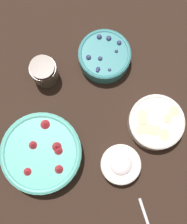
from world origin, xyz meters
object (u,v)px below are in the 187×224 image
object	(u,v)px
bowl_blueberries	(104,56)
bowl_bananas	(156,122)
bowl_strawberries	(42,153)
bowl_cream	(121,165)
jar_chocolate	(44,72)

from	to	relation	value
bowl_blueberries	bowl_bananas	xyz separation A→B (m)	(-0.24, -0.09, -0.00)
bowl_strawberries	bowl_cream	xyz separation A→B (m)	(-0.09, -0.21, -0.01)
bowl_blueberries	bowl_cream	xyz separation A→B (m)	(-0.33, 0.04, -0.01)
bowl_blueberries	jar_chocolate	bearing A→B (deg)	91.91
bowl_blueberries	jar_chocolate	distance (m)	0.19
bowl_strawberries	bowl_bananas	size ratio (longest dim) A/B	1.41
bowl_blueberries	bowl_bananas	bearing A→B (deg)	-158.82
bowl_strawberries	bowl_bananas	world-z (taller)	bowl_strawberries
bowl_cream	jar_chocolate	world-z (taller)	jar_chocolate
bowl_bananas	bowl_blueberries	bearing A→B (deg)	21.18
bowl_strawberries	bowl_blueberries	xyz separation A→B (m)	(0.24, -0.25, -0.01)
bowl_bananas	jar_chocolate	bearing A→B (deg)	50.54
bowl_bananas	bowl_cream	world-z (taller)	bowl_cream
bowl_strawberries	jar_chocolate	bearing A→B (deg)	-15.14
bowl_blueberries	bowl_cream	size ratio (longest dim) A/B	1.39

